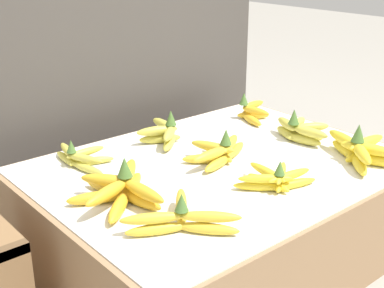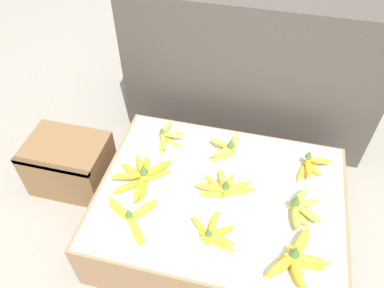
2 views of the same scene
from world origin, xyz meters
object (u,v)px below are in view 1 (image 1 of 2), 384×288
object	(u,v)px
banana_bunch_front_left	(181,217)
banana_bunch_back_midleft	(165,132)
banana_bunch_front_midleft	(276,179)
banana_bunch_back_midright	(251,111)
banana_bunch_middle_midleft	(220,152)
banana_bunch_back_left	(80,157)
banana_bunch_middle_left	(121,189)
banana_bunch_middle_midright	(299,131)
banana_bunch_front_midright	(361,150)

from	to	relation	value
banana_bunch_front_left	banana_bunch_back_midleft	distance (m)	0.53
banana_bunch_front_left	banana_bunch_back_midleft	size ratio (longest dim) A/B	1.14
banana_bunch_front_midleft	banana_bunch_back_midright	bearing A→B (deg)	50.21
banana_bunch_middle_midleft	banana_bunch_back_midleft	bearing A→B (deg)	96.86
banana_bunch_front_left	banana_bunch_back_midleft	xyz separation A→B (m)	(0.30, 0.45, 0.00)
banana_bunch_back_left	banana_bunch_front_left	bearing A→B (deg)	-90.65
banana_bunch_middle_left	banana_bunch_middle_midright	xyz separation A→B (m)	(0.66, -0.01, -0.00)
banana_bunch_middle_midright	banana_bunch_back_left	bearing A→B (deg)	156.88
banana_bunch_front_left	banana_bunch_back_midright	size ratio (longest dim) A/B	1.32
banana_bunch_front_midleft	banana_bunch_back_midleft	bearing A→B (deg)	92.43
banana_bunch_front_midright	banana_bunch_middle_midright	xyz separation A→B (m)	(0.01, 0.23, -0.00)
banana_bunch_back_midleft	banana_bunch_back_left	bearing A→B (deg)	177.63
banana_bunch_front_midright	banana_bunch_middle_left	distance (m)	0.69
banana_bunch_middle_midright	banana_bunch_back_left	distance (m)	0.68
banana_bunch_middle_left	banana_bunch_back_midright	bearing A→B (deg)	18.73
banana_bunch_back_left	banana_bunch_back_midright	bearing A→B (deg)	-2.13
banana_bunch_front_left	banana_bunch_middle_midleft	distance (m)	0.39
banana_bunch_front_midright	banana_bunch_back_midright	world-z (taller)	banana_bunch_front_midright
banana_bunch_front_midright	banana_bunch_middle_left	world-z (taller)	banana_bunch_front_midright
banana_bunch_front_left	banana_bunch_middle_midleft	xyz separation A→B (m)	(0.32, 0.22, 0.00)
banana_bunch_front_midright	banana_bunch_middle_midleft	distance (m)	0.40
banana_bunch_back_midright	banana_bunch_back_left	bearing A→B (deg)	177.87
banana_bunch_front_midleft	banana_bunch_middle_left	size ratio (longest dim) A/B	0.74
banana_bunch_middle_midright	banana_bunch_back_midleft	world-z (taller)	same
banana_bunch_middle_midleft	banana_bunch_back_midright	distance (m)	0.41
banana_bunch_middle_midright	banana_bunch_front_midleft	bearing A→B (deg)	-149.92
banana_bunch_front_midright	banana_bunch_back_midright	distance (m)	0.47
banana_bunch_back_midleft	banana_bunch_front_midleft	bearing A→B (deg)	-87.57
banana_bunch_middle_midleft	banana_bunch_middle_left	bearing A→B (deg)	-175.49
banana_bunch_front_left	banana_bunch_back_midright	world-z (taller)	banana_bunch_back_midright
banana_bunch_middle_left	banana_bunch_back_midright	size ratio (longest dim) A/B	1.60
banana_bunch_middle_left	banana_bunch_middle_midright	world-z (taller)	banana_bunch_middle_left
banana_bunch_middle_left	banana_bunch_back_left	world-z (taller)	banana_bunch_middle_left
banana_bunch_front_left	banana_bunch_middle_midleft	size ratio (longest dim) A/B	0.88
banana_bunch_middle_midleft	banana_bunch_middle_midright	xyz separation A→B (m)	(0.31, -0.03, 0.00)
banana_bunch_front_left	banana_bunch_front_midright	distance (m)	0.63
banana_bunch_front_left	banana_bunch_back_left	size ratio (longest dim) A/B	1.00
banana_bunch_front_midleft	banana_bunch_back_left	size ratio (longest dim) A/B	0.89
banana_bunch_front_midright	banana_bunch_middle_midleft	bearing A→B (deg)	139.35
banana_bunch_front_midright	banana_bunch_back_midright	xyz separation A→B (m)	(0.05, 0.47, -0.01)
banana_bunch_front_left	banana_bunch_middle_midright	size ratio (longest dim) A/B	1.04
banana_bunch_front_left	banana_bunch_front_midleft	distance (m)	0.31
banana_bunch_front_midright	banana_bunch_front_left	bearing A→B (deg)	176.61
banana_bunch_front_midleft	banana_bunch_front_midright	bearing A→B (deg)	-7.67
banana_bunch_middle_midleft	banana_bunch_back_midleft	size ratio (longest dim) A/B	1.29
banana_bunch_front_midleft	banana_bunch_middle_midright	bearing A→B (deg)	30.08
banana_bunch_middle_left	banana_bunch_middle_midright	bearing A→B (deg)	-0.52
banana_bunch_front_midright	banana_bunch_middle_left	size ratio (longest dim) A/B	0.96
banana_bunch_middle_midright	banana_bunch_back_midright	distance (m)	0.25
banana_bunch_back_midright	banana_bunch_back_midleft	bearing A→B (deg)	178.06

